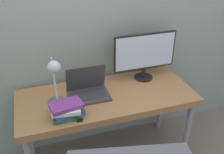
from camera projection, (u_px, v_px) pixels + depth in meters
name	position (u px, v px, depth m)	size (l,w,h in m)	color
wall_back	(93.00, 14.00, 2.22)	(8.00, 0.05, 2.60)	gray
desk	(107.00, 102.00, 2.22)	(1.47, 0.63, 0.72)	#996B42
laptop	(88.00, 90.00, 2.16)	(0.33, 0.24, 0.25)	#38383D
monitor	(145.00, 54.00, 2.32)	(0.57, 0.17, 0.43)	black
desk_lamp	(55.00, 77.00, 1.85)	(0.12, 0.28, 0.44)	#4C4C51
book_stack	(67.00, 110.00, 1.90)	(0.25, 0.18, 0.12)	#286B47
tv_remote	(78.00, 115.00, 1.93)	(0.05, 0.15, 0.02)	black
game_controller	(65.00, 114.00, 1.92)	(0.16, 0.11, 0.04)	black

